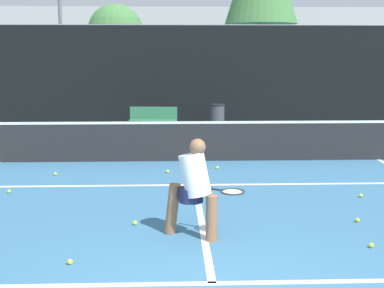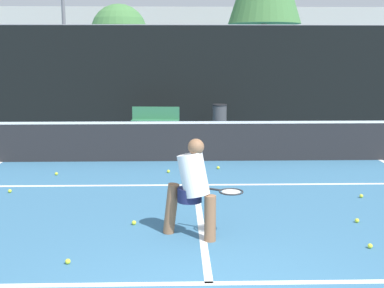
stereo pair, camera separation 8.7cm
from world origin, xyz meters
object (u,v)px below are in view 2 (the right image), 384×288
at_px(courtside_bench, 155,120).
at_px(parked_car, 184,102).
at_px(trash_bin, 220,119).
at_px(player_practicing, 193,185).

bearing_deg(courtside_bench, parked_car, 83.91).
relative_size(courtside_bench, trash_bin, 1.64).
height_order(courtside_bench, parked_car, parked_car).
height_order(courtside_bench, trash_bin, trash_bin).
relative_size(courtside_bench, parked_car, 0.38).
distance_m(courtside_bench, trash_bin, 2.04).
bearing_deg(courtside_bench, player_practicing, -79.69).
distance_m(player_practicing, parked_car, 14.44).
bearing_deg(player_practicing, courtside_bench, 126.05).
bearing_deg(trash_bin, parked_car, 102.61).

